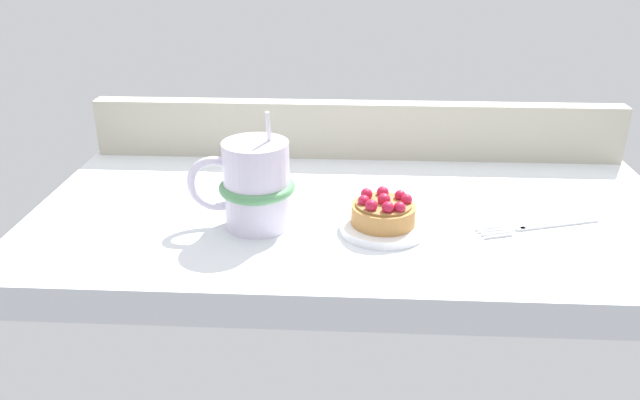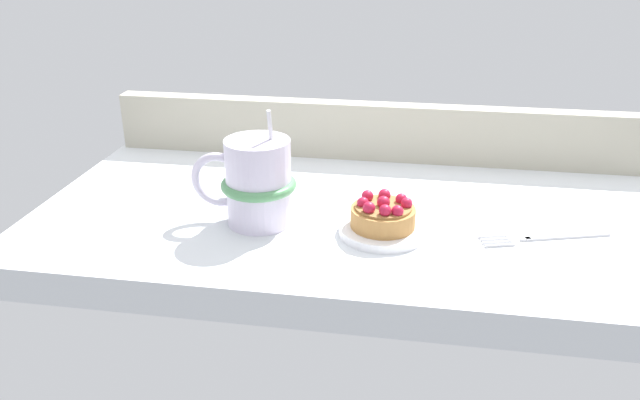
# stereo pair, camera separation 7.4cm
# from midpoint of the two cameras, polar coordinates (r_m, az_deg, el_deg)

# --- Properties ---
(ground_plane) EXTENTS (0.81, 0.42, 0.04)m
(ground_plane) POSITION_cam_midpoint_polar(r_m,az_deg,el_deg) (0.81, 0.57, -2.09)
(ground_plane) COLOR silver
(window_rail_back) EXTENTS (0.80, 0.03, 0.09)m
(window_rail_back) POSITION_cam_midpoint_polar(r_m,az_deg,el_deg) (0.97, 1.10, 6.31)
(window_rail_back) COLOR #B2AD99
(window_rail_back) RESTS_ON ground_plane
(dessert_plate) EXTENTS (0.10, 0.10, 0.01)m
(dessert_plate) POSITION_cam_midpoint_polar(r_m,az_deg,el_deg) (0.74, 2.86, -2.53)
(dessert_plate) COLOR white
(dessert_plate) RESTS_ON ground_plane
(raspberry_tart) EXTENTS (0.07, 0.07, 0.04)m
(raspberry_tart) POSITION_cam_midpoint_polar(r_m,az_deg,el_deg) (0.73, 2.90, -1.08)
(raspberry_tart) COLOR #B77F42
(raspberry_tart) RESTS_ON dessert_plate
(coffee_mug) EXTENTS (0.13, 0.09, 0.14)m
(coffee_mug) POSITION_cam_midpoint_polar(r_m,az_deg,el_deg) (0.75, -8.77, 1.29)
(coffee_mug) COLOR silver
(coffee_mug) RESTS_ON ground_plane
(dessert_fork) EXTENTS (0.15, 0.06, 0.01)m
(dessert_fork) POSITION_cam_midpoint_polar(r_m,az_deg,el_deg) (0.78, 16.54, -2.32)
(dessert_fork) COLOR silver
(dessert_fork) RESTS_ON ground_plane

